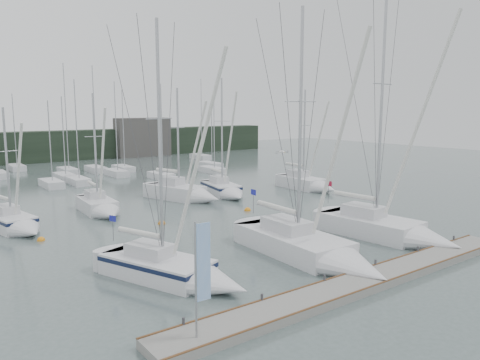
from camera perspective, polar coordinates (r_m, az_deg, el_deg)
name	(u,v)px	position (r m, az deg, el deg)	size (l,w,h in m)	color
ground	(297,260)	(28.26, 7.00, -9.60)	(160.00, 160.00, 0.00)	#4C5D5A
dock	(366,281)	(25.03, 15.07, -11.84)	(24.00, 2.00, 0.40)	slate
far_treeline	(36,147)	(83.71, -23.60, 3.73)	(90.00, 4.00, 5.00)	black
far_building_right	(143,137)	(87.55, -11.76, 5.13)	(10.00, 3.00, 7.00)	#43413E
mast_forest	(44,175)	(63.74, -22.82, 0.55)	(52.04, 27.12, 14.70)	silver
sailboat_near_left	(181,273)	(24.51, -7.16, -11.15)	(5.66, 9.04, 14.12)	silver
sailboat_near_center	(320,253)	(27.66, 9.72, -8.80)	(3.86, 11.75, 15.79)	silver
sailboat_near_right	(397,232)	(33.35, 18.59, -6.02)	(4.24, 10.46, 17.70)	silver
sailboat_mid_a	(16,224)	(37.60, -25.60, -4.90)	(3.57, 7.21, 9.65)	silver
sailboat_mid_b	(101,208)	(40.97, -16.54, -3.31)	(2.75, 7.07, 10.83)	silver
sailboat_mid_c	(188,194)	(45.53, -6.41, -1.69)	(5.11, 8.63, 11.57)	silver
sailboat_mid_d	(226,191)	(47.15, -1.72, -1.32)	(3.89, 7.80, 12.61)	silver
sailboat_mid_e	(310,185)	(51.43, 8.56, -0.56)	(2.74, 7.99, 11.62)	silver
buoy_a	(162,224)	(36.75, -9.53, -5.31)	(0.59, 0.59, 0.59)	orange
buoy_b	(247,211)	(40.85, 0.91, -3.75)	(0.59, 0.59, 0.59)	orange
buoy_c	(41,240)	(34.61, -23.08, -6.80)	(0.53, 0.53, 0.53)	orange
dock_banner	(201,269)	(17.58, -4.82, -10.73)	(0.68, 0.08, 4.45)	#9B9EA3
seagull	(282,152)	(30.24, 5.14, 3.41)	(1.08, 0.50, 0.21)	white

